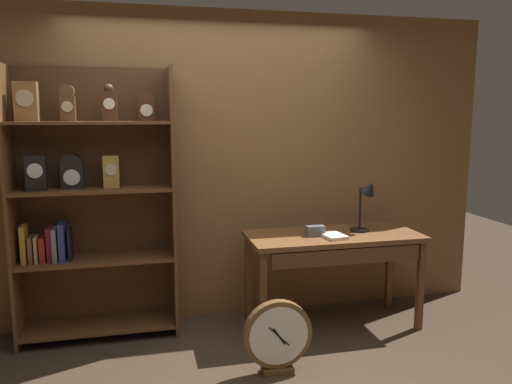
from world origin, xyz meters
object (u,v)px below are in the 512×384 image
object	(u,v)px
desk_lamp	(367,198)
round_clock_large	(278,336)
bookshelf	(90,202)
open_repair_manual	(333,236)
toolbox_small	(315,231)
workbench	(334,245)

from	to	relation	value
desk_lamp	round_clock_large	size ratio (longest dim) A/B	0.87
bookshelf	desk_lamp	size ratio (longest dim) A/B	4.70
open_repair_manual	round_clock_large	distance (m)	0.98
toolbox_small	round_clock_large	distance (m)	0.98
workbench	open_repair_manual	size ratio (longest dim) A/B	6.45
toolbox_small	open_repair_manual	size ratio (longest dim) A/B	0.67
workbench	toolbox_small	distance (m)	0.21
open_repair_manual	desk_lamp	bearing A→B (deg)	10.79
toolbox_small	round_clock_large	size ratio (longest dim) A/B	0.28
open_repair_manual	round_clock_large	bearing A→B (deg)	-146.04
workbench	desk_lamp	distance (m)	0.48
workbench	bookshelf	bearing A→B (deg)	171.95
toolbox_small	round_clock_large	xyz separation A→B (m)	(-0.49, -0.65, -0.56)
bookshelf	open_repair_manual	xyz separation A→B (m)	(1.87, -0.36, -0.29)
desk_lamp	round_clock_large	distance (m)	1.41
bookshelf	toolbox_small	world-z (taller)	bookshelf
bookshelf	toolbox_small	size ratio (longest dim) A/B	14.42
open_repair_manual	round_clock_large	world-z (taller)	open_repair_manual
bookshelf	desk_lamp	xyz separation A→B (m)	(2.21, -0.24, -0.02)
desk_lamp	round_clock_large	world-z (taller)	desk_lamp
toolbox_small	open_repair_manual	world-z (taller)	toolbox_small
bookshelf	round_clock_large	world-z (taller)	bookshelf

